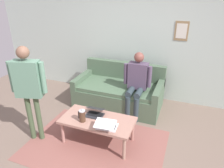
{
  "coord_description": "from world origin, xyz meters",
  "views": [
    {
      "loc": [
        -1.21,
        2.32,
        2.35
      ],
      "look_at": [
        0.01,
        -0.86,
        0.8
      ],
      "focal_mm": 33.49,
      "sensor_mm": 36.0,
      "label": 1
    }
  ],
  "objects_px": {
    "person_seated": "(137,81)",
    "coffee_table": "(98,122)",
    "couch": "(119,92)",
    "person_standing": "(28,83)",
    "laptop_left": "(106,125)",
    "laptop_center": "(95,113)",
    "french_press": "(82,116)"
  },
  "relations": [
    {
      "from": "coffee_table",
      "to": "person_standing",
      "type": "bearing_deg",
      "value": 16.26
    },
    {
      "from": "person_standing",
      "to": "laptop_left",
      "type": "bearing_deg",
      "value": -173.95
    },
    {
      "from": "couch",
      "to": "person_seated",
      "type": "bearing_deg",
      "value": 152.2
    },
    {
      "from": "laptop_left",
      "to": "person_seated",
      "type": "relative_size",
      "value": 0.27
    },
    {
      "from": "person_seated",
      "to": "couch",
      "type": "bearing_deg",
      "value": -27.8
    },
    {
      "from": "laptop_center",
      "to": "person_standing",
      "type": "distance_m",
      "value": 1.15
    },
    {
      "from": "coffee_table",
      "to": "laptop_center",
      "type": "relative_size",
      "value": 3.97
    },
    {
      "from": "couch",
      "to": "person_standing",
      "type": "relative_size",
      "value": 1.12
    },
    {
      "from": "laptop_left",
      "to": "french_press",
      "type": "xyz_separation_m",
      "value": [
        0.42,
        -0.03,
        0.05
      ]
    },
    {
      "from": "laptop_left",
      "to": "person_standing",
      "type": "height_order",
      "value": "person_standing"
    },
    {
      "from": "french_press",
      "to": "person_standing",
      "type": "height_order",
      "value": "person_standing"
    },
    {
      "from": "laptop_left",
      "to": "person_seated",
      "type": "xyz_separation_m",
      "value": [
        -0.13,
        -1.24,
        0.24
      ]
    },
    {
      "from": "coffee_table",
      "to": "laptop_left",
      "type": "xyz_separation_m",
      "value": [
        -0.22,
        0.16,
        0.09
      ]
    },
    {
      "from": "laptop_left",
      "to": "person_standing",
      "type": "relative_size",
      "value": 0.22
    },
    {
      "from": "couch",
      "to": "person_standing",
      "type": "bearing_deg",
      "value": 59.8
    },
    {
      "from": "laptop_left",
      "to": "laptop_center",
      "type": "height_order",
      "value": "laptop_center"
    },
    {
      "from": "coffee_table",
      "to": "laptop_left",
      "type": "height_order",
      "value": "laptop_left"
    },
    {
      "from": "french_press",
      "to": "person_seated",
      "type": "height_order",
      "value": "person_seated"
    },
    {
      "from": "person_seated",
      "to": "coffee_table",
      "type": "bearing_deg",
      "value": 71.95
    },
    {
      "from": "coffee_table",
      "to": "laptop_left",
      "type": "bearing_deg",
      "value": 143.72
    },
    {
      "from": "coffee_table",
      "to": "person_standing",
      "type": "height_order",
      "value": "person_standing"
    },
    {
      "from": "couch",
      "to": "french_press",
      "type": "distance_m",
      "value": 1.46
    },
    {
      "from": "person_seated",
      "to": "laptop_left",
      "type": "bearing_deg",
      "value": 84.12
    },
    {
      "from": "person_standing",
      "to": "person_seated",
      "type": "distance_m",
      "value": 1.96
    },
    {
      "from": "french_press",
      "to": "person_seated",
      "type": "xyz_separation_m",
      "value": [
        -0.55,
        -1.21,
        0.19
      ]
    },
    {
      "from": "coffee_table",
      "to": "french_press",
      "type": "height_order",
      "value": "french_press"
    },
    {
      "from": "coffee_table",
      "to": "person_seated",
      "type": "relative_size",
      "value": 0.93
    },
    {
      "from": "coffee_table",
      "to": "french_press",
      "type": "bearing_deg",
      "value": 33.2
    },
    {
      "from": "french_press",
      "to": "person_seated",
      "type": "distance_m",
      "value": 1.34
    },
    {
      "from": "laptop_center",
      "to": "couch",
      "type": "bearing_deg",
      "value": -90.62
    },
    {
      "from": "couch",
      "to": "french_press",
      "type": "bearing_deg",
      "value": 85.17
    },
    {
      "from": "couch",
      "to": "laptop_center",
      "type": "relative_size",
      "value": 6.09
    }
  ]
}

